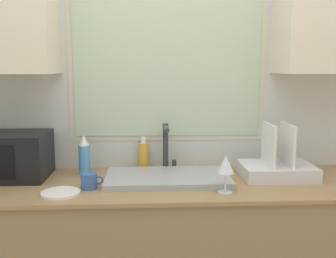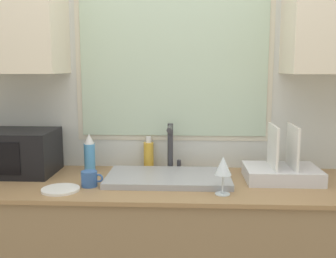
# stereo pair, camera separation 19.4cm
# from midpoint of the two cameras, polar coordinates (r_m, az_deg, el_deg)

# --- Properties ---
(wall_back) EXTENTS (6.00, 0.38, 2.60)m
(wall_back) POSITION_cam_midpoint_polar(r_m,az_deg,el_deg) (2.25, -2.54, 6.82)
(wall_back) COLOR silver
(wall_back) RESTS_ON ground_plane
(sink_basin) EXTENTS (0.64, 0.36, 0.03)m
(sink_basin) POSITION_cam_midpoint_polar(r_m,az_deg,el_deg) (2.06, -2.81, -7.10)
(sink_basin) COLOR #9EA0A5
(sink_basin) RESTS_ON countertop
(faucet) EXTENTS (0.08, 0.17, 0.27)m
(faucet) POSITION_cam_midpoint_polar(r_m,az_deg,el_deg) (2.21, -2.75, -2.18)
(faucet) COLOR #333338
(faucet) RESTS_ON countertop
(microwave) EXTENTS (0.49, 0.32, 0.24)m
(microwave) POSITION_cam_midpoint_polar(r_m,az_deg,el_deg) (2.30, -25.42, -3.55)
(microwave) COLOR black
(microwave) RESTS_ON countertop
(dish_rack) EXTENTS (0.38, 0.28, 0.29)m
(dish_rack) POSITION_cam_midpoint_polar(r_m,az_deg,el_deg) (2.16, 13.06, -5.45)
(dish_rack) COLOR silver
(dish_rack) RESTS_ON countertop
(spray_bottle) EXTENTS (0.06, 0.06, 0.22)m
(spray_bottle) POSITION_cam_midpoint_polar(r_m,az_deg,el_deg) (2.22, -14.55, -3.79)
(spray_bottle) COLOR #4C99D8
(spray_bottle) RESTS_ON countertop
(soap_bottle) EXTENTS (0.06, 0.06, 0.19)m
(soap_bottle) POSITION_cam_midpoint_polar(r_m,az_deg,el_deg) (2.28, -6.05, -3.79)
(soap_bottle) COLOR gold
(soap_bottle) RESTS_ON countertop
(mug_near_sink) EXTENTS (0.11, 0.08, 0.08)m
(mug_near_sink) POSITION_cam_midpoint_polar(r_m,az_deg,el_deg) (1.97, -14.16, -7.37)
(mug_near_sink) COLOR #335999
(mug_near_sink) RESTS_ON countertop
(wine_glass) EXTENTS (0.08, 0.08, 0.18)m
(wine_glass) POSITION_cam_midpoint_polar(r_m,az_deg,el_deg) (1.84, 5.39, -5.32)
(wine_glass) COLOR silver
(wine_glass) RESTS_ON countertop
(small_plate) EXTENTS (0.18, 0.18, 0.01)m
(small_plate) POSITION_cam_midpoint_polar(r_m,az_deg,el_deg) (1.94, -18.16, -8.84)
(small_plate) COLOR white
(small_plate) RESTS_ON countertop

